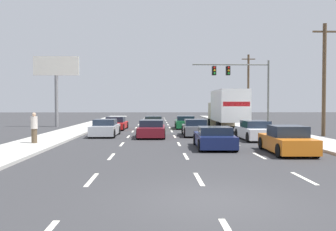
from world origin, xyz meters
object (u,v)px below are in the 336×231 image
utility_pole_far (248,87)px  pedestrian_mid_block (34,128)px  car_yellow (153,123)px  car_gray (195,128)px  utility_pole_mid (324,78)px  car_navy (214,138)px  car_white (255,131)px  traffic_signal_mast (237,77)px  car_green (185,122)px  car_red (116,124)px  car_silver (105,128)px  car_orange (287,141)px  car_maroon (152,129)px  box_truck (227,108)px  roadside_billboard (56,75)px

utility_pole_far → pedestrian_mid_block: bearing=-125.8°
car_yellow → car_gray: bearing=-65.6°
utility_pole_mid → pedestrian_mid_block: (-19.57, -5.45, -3.30)m
car_yellow → car_navy: bearing=-77.0°
car_yellow → pedestrian_mid_block: (-6.79, -13.09, 0.45)m
car_white → utility_pole_far: (5.76, 24.13, 4.04)m
traffic_signal_mast → pedestrian_mid_block: size_ratio=4.68×
pedestrian_mid_block → car_green: bearing=55.0°
car_red → car_silver: size_ratio=1.01×
car_red → car_orange: car_orange is taller
car_maroon → utility_pole_far: (12.67, 21.85, 4.06)m
car_silver → car_white: 10.84m
car_silver → utility_pole_mid: size_ratio=0.52×
car_silver → pedestrian_mid_block: size_ratio=2.46×
car_red → box_truck: size_ratio=0.52×
car_white → utility_pole_mid: (5.93, 2.73, 3.72)m
car_navy → car_red: bearing=115.7°
traffic_signal_mast → pedestrian_mid_block: (-15.70, -17.10, -4.28)m
car_silver → car_maroon: size_ratio=0.93×
car_red → car_silver: bearing=-90.3°
utility_pole_mid → car_green: bearing=138.1°
traffic_signal_mast → car_gray: bearing=-117.2°
car_red → traffic_signal_mast: (12.41, 4.41, 4.76)m
car_navy → traffic_signal_mast: traffic_signal_mast is taller
car_green → utility_pole_far: utility_pole_far is taller
box_truck → utility_pole_far: size_ratio=0.94×
car_red → car_green: bearing=12.2°
traffic_signal_mast → car_navy: bearing=-106.3°
car_orange → pedestrian_mid_block: 13.93m
box_truck → utility_pole_mid: utility_pole_mid is taller
utility_pole_far → utility_pole_mid: bearing=-89.5°
car_silver → car_gray: bearing=1.3°
roadside_billboard → car_green: bearing=-12.0°
car_gray → car_orange: size_ratio=1.03×
car_white → traffic_signal_mast: size_ratio=0.51×
car_green → pedestrian_mid_block: (-9.88, -14.13, 0.44)m
car_red → traffic_signal_mast: 14.00m
utility_pole_mid → roadside_billboard: size_ratio=1.14×
box_truck → car_white: size_ratio=2.00×
car_navy → pedestrian_mid_block: 10.34m
utility_pole_far → car_maroon: bearing=-120.1°
car_gray → pedestrian_mid_block: bearing=-148.9°
car_yellow → car_maroon: same height
car_maroon → traffic_signal_mast: size_ratio=0.57×
traffic_signal_mast → roadside_billboard: roadside_billboard is taller
car_orange → utility_pole_far: 31.49m
car_maroon → car_navy: bearing=-62.5°
car_silver → utility_pole_far: 26.78m
utility_pole_far → car_navy: bearing=-107.9°
box_truck → car_orange: bearing=-89.6°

